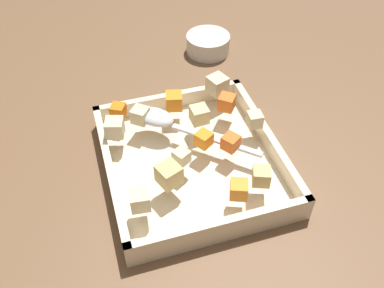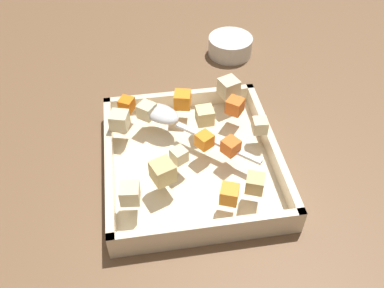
# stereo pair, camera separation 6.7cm
# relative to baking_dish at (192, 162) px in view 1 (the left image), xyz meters

# --- Properties ---
(ground_plane) EXTENTS (4.00, 4.00, 0.00)m
(ground_plane) POSITION_rel_baking_dish_xyz_m (0.02, 0.02, -0.01)
(ground_plane) COLOR brown
(baking_dish) EXTENTS (0.30, 0.28, 0.05)m
(baking_dish) POSITION_rel_baking_dish_xyz_m (0.00, 0.00, 0.00)
(baking_dish) COLOR beige
(baking_dish) RESTS_ON ground_plane
(carrot_chunk_near_right) EXTENTS (0.04, 0.04, 0.03)m
(carrot_chunk_near_right) POSITION_rel_baking_dish_xyz_m (0.08, -0.09, 0.05)
(carrot_chunk_near_right) COLOR orange
(carrot_chunk_near_right) RESTS_ON baking_dish
(carrot_chunk_under_handle) EXTENTS (0.03, 0.03, 0.02)m
(carrot_chunk_under_handle) POSITION_rel_baking_dish_xyz_m (-0.02, -0.06, 0.04)
(carrot_chunk_under_handle) COLOR orange
(carrot_chunk_under_handle) RESTS_ON baking_dish
(carrot_chunk_front_center) EXTENTS (0.03, 0.03, 0.03)m
(carrot_chunk_front_center) POSITION_rel_baking_dish_xyz_m (-0.11, -0.04, 0.05)
(carrot_chunk_front_center) COLOR orange
(carrot_chunk_front_center) RESTS_ON baking_dish
(carrot_chunk_corner_se) EXTENTS (0.03, 0.03, 0.02)m
(carrot_chunk_corner_se) POSITION_rel_baking_dish_xyz_m (0.00, -0.02, 0.04)
(carrot_chunk_corner_se) COLOR orange
(carrot_chunk_corner_se) RESTS_ON baking_dish
(carrot_chunk_corner_sw) EXTENTS (0.03, 0.03, 0.02)m
(carrot_chunk_corner_sw) POSITION_rel_baking_dish_xyz_m (0.11, 0.10, 0.04)
(carrot_chunk_corner_sw) COLOR orange
(carrot_chunk_corner_sw) RESTS_ON baking_dish
(carrot_chunk_heap_top) EXTENTS (0.03, 0.03, 0.03)m
(carrot_chunk_heap_top) POSITION_rel_baking_dish_xyz_m (0.11, 0.00, 0.05)
(carrot_chunk_heap_top) COLOR orange
(carrot_chunk_heap_top) RESTS_ON baking_dish
(potato_chunk_mid_left) EXTENTS (0.04, 0.04, 0.03)m
(potato_chunk_mid_left) POSITION_rel_baking_dish_xyz_m (-0.06, 0.05, 0.05)
(potato_chunk_mid_left) COLOR tan
(potato_chunk_mid_left) RESTS_ON baking_dish
(potato_chunk_rim_edge) EXTENTS (0.04, 0.04, 0.03)m
(potato_chunk_rim_edge) POSITION_rel_baking_dish_xyz_m (0.09, 0.06, 0.05)
(potato_chunk_rim_edge) COLOR beige
(potato_chunk_rim_edge) RESTS_ON baking_dish
(potato_chunk_center) EXTENTS (0.03, 0.03, 0.03)m
(potato_chunk_center) POSITION_rel_baking_dish_xyz_m (-0.09, 0.10, 0.05)
(potato_chunk_center) COLOR beige
(potato_chunk_center) RESTS_ON baking_dish
(potato_chunk_corner_nw) EXTENTS (0.03, 0.03, 0.02)m
(potato_chunk_corner_nw) POSITION_rel_baking_dish_xyz_m (-0.02, 0.02, 0.04)
(potato_chunk_corner_nw) COLOR beige
(potato_chunk_corner_nw) RESTS_ON baking_dish
(potato_chunk_far_right) EXTENTS (0.03, 0.03, 0.02)m
(potato_chunk_far_right) POSITION_rel_baking_dish_xyz_m (0.02, -0.12, 0.04)
(potato_chunk_far_right) COLOR beige
(potato_chunk_far_right) RESTS_ON baking_dish
(potato_chunk_near_left) EXTENTS (0.03, 0.03, 0.03)m
(potato_chunk_near_left) POSITION_rel_baking_dish_xyz_m (0.06, -0.03, 0.05)
(potato_chunk_near_left) COLOR #E0CC89
(potato_chunk_near_left) RESTS_ON baking_dish
(potato_chunk_back_center) EXTENTS (0.04, 0.04, 0.03)m
(potato_chunk_back_center) POSITION_rel_baking_dish_xyz_m (0.07, 0.11, 0.05)
(potato_chunk_back_center) COLOR beige
(potato_chunk_back_center) RESTS_ON baking_dish
(potato_chunk_mid_right) EXTENTS (0.03, 0.03, 0.03)m
(potato_chunk_mid_right) POSITION_rel_baking_dish_xyz_m (-0.10, -0.08, 0.05)
(potato_chunk_mid_right) COLOR tan
(potato_chunk_mid_right) RESTS_ON baking_dish
(potato_chunk_heap_side) EXTENTS (0.04, 0.04, 0.03)m
(potato_chunk_heap_side) POSITION_rel_baking_dish_xyz_m (0.13, -0.09, 0.05)
(potato_chunk_heap_side) COLOR beige
(potato_chunk_heap_side) RESTS_ON baking_dish
(serving_spoon) EXTENTS (0.17, 0.19, 0.02)m
(serving_spoon) POSITION_rel_baking_dish_xyz_m (0.07, 0.03, 0.04)
(serving_spoon) COLOR silver
(serving_spoon) RESTS_ON baking_dish
(small_prep_bowl) EXTENTS (0.10, 0.10, 0.04)m
(small_prep_bowl) POSITION_rel_baking_dish_xyz_m (0.33, -0.14, 0.01)
(small_prep_bowl) COLOR silver
(small_prep_bowl) RESTS_ON ground_plane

